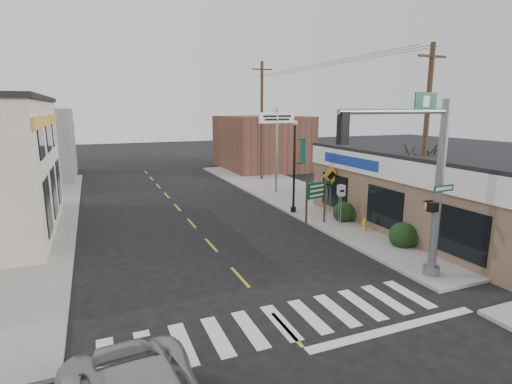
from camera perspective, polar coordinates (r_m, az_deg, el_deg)
name	(u,v)px	position (r m, az deg, el deg)	size (l,w,h in m)	color
ground	(286,329)	(12.49, 4.36, -18.93)	(140.00, 140.00, 0.00)	black
sidewalk_right	(319,204)	(27.24, 9.06, -1.74)	(6.00, 38.00, 0.13)	gray
sidewalk_left	(12,236)	(23.78, -31.48, -5.37)	(6.00, 38.00, 0.13)	gray
center_line	(211,245)	(19.31, -6.42, -7.54)	(0.12, 56.00, 0.01)	gold
crosswalk	(280,322)	(12.80, 3.52, -18.08)	(11.00, 2.20, 0.01)	silver
thrift_store	(472,189)	(25.25, 28.46, 0.38)	(12.00, 14.00, 4.00)	#795F48
bldg_distant_right	(262,143)	(43.16, 0.81, 7.06)	(8.00, 10.00, 5.60)	brown
bldg_distant_left	(19,145)	(42.12, -30.76, 5.84)	(9.00, 10.00, 6.40)	gray
traffic_signal_pole	(424,172)	(15.47, 22.82, 2.67)	(5.36, 0.39, 6.79)	slate
guide_sign	(316,195)	(22.14, 8.61, -0.36)	(1.42, 0.13, 2.49)	#4B3423
fire_hydrant	(364,224)	(21.70, 15.23, -4.40)	(0.20, 0.20, 0.63)	gold
ped_crossing_sign	(331,182)	(24.33, 10.66, 1.48)	(1.13, 0.08, 2.90)	gray
lamp_post	(295,160)	(24.19, 5.62, 4.59)	(0.72, 0.57, 5.57)	black
dance_center_sign	(277,129)	(29.93, 2.96, 8.96)	(2.95, 0.18, 6.27)	gray
bare_tree	(420,152)	(20.99, 22.41, 5.34)	(2.67, 2.67, 5.34)	black
shrub_front	(403,236)	(19.83, 20.23, -5.88)	(1.26, 1.26, 0.94)	#1C3616
shrub_back	(344,212)	(23.29, 12.43, -2.86)	(1.22, 1.22, 0.92)	#1D3115
utility_pole_near	(425,143)	(20.35, 22.97, 6.49)	(1.59, 0.24, 9.15)	#422820
utility_pole_far	(262,120)	(35.79, 0.84, 10.22)	(1.78, 0.27, 10.24)	#43351F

